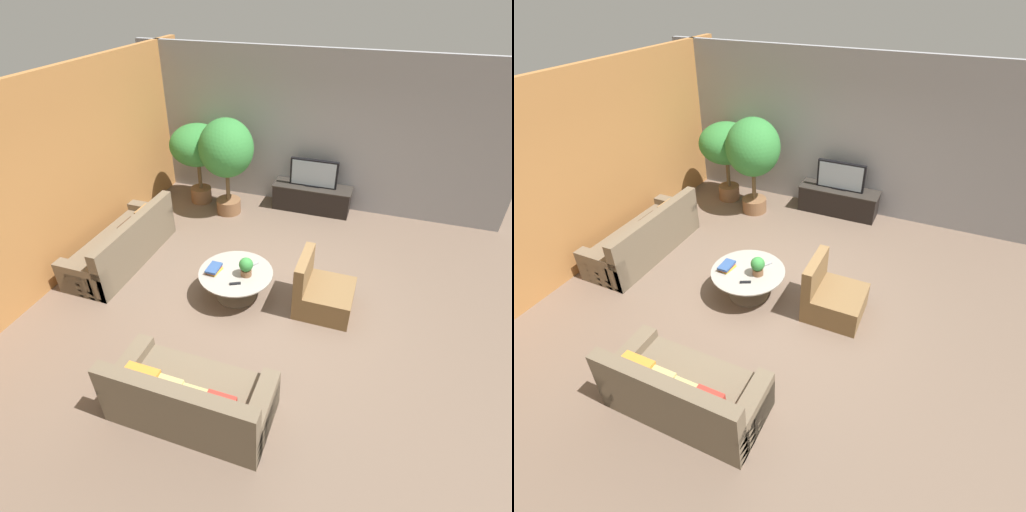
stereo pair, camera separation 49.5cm
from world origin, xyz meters
TOP-DOWN VIEW (x-y plane):
  - ground_plane at (0.00, 0.00)m, footprint 24.00×24.00m
  - back_wall_stone at (0.00, 3.26)m, footprint 7.40×0.12m
  - side_wall_left at (-3.26, 0.20)m, footprint 0.12×7.40m
  - media_console at (0.10, 2.94)m, footprint 1.59×0.50m
  - television at (0.10, 2.94)m, footprint 0.95×0.13m
  - coffee_table at (-0.39, -0.11)m, footprint 1.10×1.10m
  - couch_by_wall at (-2.53, 0.17)m, footprint 0.84×2.18m
  - couch_near_entry at (-0.14, -2.17)m, footprint 1.77×0.84m
  - armchair_wicker at (0.87, 0.04)m, footprint 0.80×0.76m
  - potted_palm_tall at (-2.22, 2.56)m, footprint 1.10×1.10m
  - potted_palm_corner at (-1.48, 2.30)m, footprint 1.05×1.05m
  - potted_plant_tabletop at (-0.22, -0.12)m, footprint 0.21×0.21m
  - book_stack at (-0.71, -0.19)m, footprint 0.22×0.28m
  - remote_black at (-0.30, -0.37)m, footprint 0.16×0.11m
  - remote_silver at (-0.20, 0.14)m, footprint 0.13×0.15m

SIDE VIEW (x-z plane):
  - ground_plane at x=0.00m, z-range 0.00..0.00m
  - armchair_wicker at x=0.87m, z-range -0.16..0.70m
  - media_console at x=0.10m, z-range 0.01..0.54m
  - couch_by_wall at x=-2.53m, z-range -0.13..0.71m
  - couch_near_entry at x=-0.14m, z-range -0.13..0.71m
  - coffee_table at x=-0.39m, z-range 0.09..0.55m
  - remote_black at x=-0.30m, z-range 0.45..0.47m
  - remote_silver at x=-0.20m, z-range 0.45..0.47m
  - book_stack at x=-0.71m, z-range 0.45..0.53m
  - potted_plant_tabletop at x=-0.22m, z-range 0.46..0.76m
  - television at x=0.10m, z-range 0.53..1.08m
  - potted_palm_tall at x=-2.22m, z-range 0.35..2.00m
  - potted_palm_corner at x=-1.48m, z-range 0.34..2.25m
  - back_wall_stone at x=0.00m, z-range 0.00..3.00m
  - side_wall_left at x=-3.26m, z-range 0.00..3.00m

